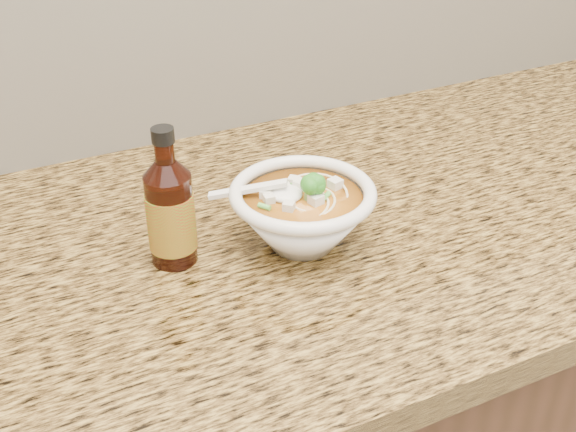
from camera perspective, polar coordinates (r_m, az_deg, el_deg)
name	(u,v)px	position (r m, az deg, el deg)	size (l,w,h in m)	color
counter_slab	(270,240)	(0.96, -1.41, -1.92)	(4.00, 0.68, 0.04)	olive
soup_bowl	(302,215)	(0.89, 1.15, 0.07)	(0.20, 0.18, 0.10)	white
hot_sauce_bottle	(171,213)	(0.86, -9.27, 0.24)	(0.07, 0.07, 0.18)	#330E06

